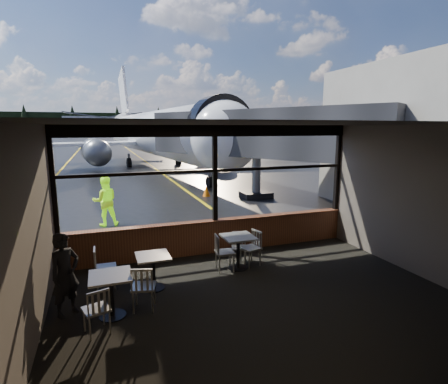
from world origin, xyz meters
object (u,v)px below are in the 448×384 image
airliner (155,104)px  chair_mid_w (106,268)px  jet_bridge (253,153)px  cafe_table_mid (153,272)px  passenger (65,275)px  cone_nose (206,191)px  cafe_table_left (112,296)px  chair_near_w (225,253)px  chair_left_s (96,310)px  chair_near_e (250,248)px  chair_near_n (239,248)px  cafe_table_near (238,252)px  ground_crew (105,201)px  chair_mid_s (144,287)px

airliner → chair_mid_w: 24.61m
jet_bridge → cafe_table_mid: jet_bridge is taller
passenger → cone_nose: passenger is taller
cafe_table_left → chair_mid_w: (-0.08, 1.25, 0.06)m
chair_near_w → chair_left_s: 3.42m
jet_bridge → chair_near_w: bearing=-119.1°
chair_near_e → chair_near_w: bearing=81.6°
jet_bridge → chair_near_e: 7.61m
jet_bridge → chair_left_s: 11.03m
cafe_table_left → chair_near_n: bearing=27.4°
jet_bridge → cafe_table_near: 7.83m
cafe_table_mid → ground_crew: (-0.86, 5.67, 0.49)m
airliner → chair_near_n: (-1.53, -23.23, -5.04)m
chair_near_e → passenger: size_ratio=0.57×
airliner → chair_near_n: size_ratio=44.60×
cafe_table_mid → cafe_table_left: cafe_table_left is taller
cafe_table_left → cafe_table_near: bearing=23.6°
chair_near_e → chair_mid_w: size_ratio=0.97×
jet_bridge → cafe_table_mid: size_ratio=13.81×
cafe_table_near → cone_nose: cafe_table_near is taller
cafe_table_left → chair_mid_w: size_ratio=0.88×
cafe_table_left → chair_near_w: chair_near_w is taller
chair_near_w → chair_mid_w: size_ratio=0.98×
chair_mid_s → chair_mid_w: bearing=134.5°
jet_bridge → chair_near_n: bearing=-116.8°
airliner → passenger: airliner is taller
chair_near_w → chair_mid_s: 2.41m
chair_near_e → ground_crew: bearing=18.4°
chair_mid_w → chair_left_s: bearing=-5.5°
airliner → cone_nose: size_ratio=66.43×
chair_mid_s → passenger: 1.43m
jet_bridge → ground_crew: bearing=-166.4°
chair_near_w → cone_nose: 9.44m
jet_bridge → cafe_table_left: (-6.44, -8.10, -1.89)m
passenger → cafe_table_near: bearing=-24.9°
chair_mid_s → cone_nose: (4.35, 10.38, -0.19)m
ground_crew → cone_nose: 6.31m
airliner → chair_near_w: (-2.05, -23.57, -4.99)m
chair_near_n → chair_near_e: bearing=144.8°
chair_mid_w → cafe_table_left: bearing=4.0°
cafe_table_near → chair_mid_s: size_ratio=0.91×
cafe_table_mid → chair_mid_s: 0.86m
cafe_table_left → chair_near_e: (3.37, 1.38, 0.04)m
cafe_table_mid → chair_near_e: chair_near_e is taller
ground_crew → chair_left_s: bearing=83.5°
chair_near_n → chair_left_s: chair_left_s is taller
cafe_table_left → chair_near_w: size_ratio=0.90×
chair_near_w → chair_left_s: bearing=-53.8°
chair_mid_w → cone_nose: size_ratio=1.73×
cafe_table_near → cafe_table_mid: cafe_table_near is taller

